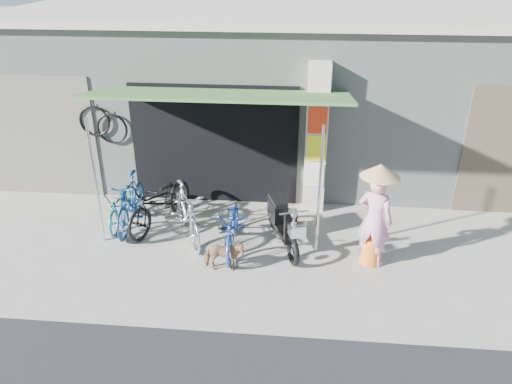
# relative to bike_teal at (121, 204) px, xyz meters

# --- Properties ---
(ground) EXTENTS (80.00, 80.00, 0.00)m
(ground) POSITION_rel_bike_teal_xyz_m (2.88, -1.44, -0.40)
(ground) COLOR #A39C93
(ground) RESTS_ON ground
(bicycle_shop) EXTENTS (12.30, 5.30, 3.66)m
(bicycle_shop) POSITION_rel_bike_teal_xyz_m (2.87, 3.66, 1.43)
(bicycle_shop) COLOR gray
(bicycle_shop) RESTS_ON ground
(shop_pillar) EXTENTS (0.42, 0.44, 3.00)m
(shop_pillar) POSITION_rel_bike_teal_xyz_m (3.73, 1.01, 1.10)
(shop_pillar) COLOR beige
(shop_pillar) RESTS_ON ground
(awning) EXTENTS (4.60, 1.88, 2.72)m
(awning) POSITION_rel_bike_teal_xyz_m (1.97, 0.19, 2.11)
(awning) COLOR #35622C
(awning) RESTS_ON ground
(neighbour_left) EXTENTS (2.60, 0.06, 2.60)m
(neighbour_left) POSITION_rel_bike_teal_xyz_m (-2.12, 1.15, 0.90)
(neighbour_left) COLOR #6B665B
(neighbour_left) RESTS_ON ground
(bike_teal) EXTENTS (0.65, 1.57, 0.80)m
(bike_teal) POSITION_rel_bike_teal_xyz_m (0.00, 0.00, 0.00)
(bike_teal) COLOR #1C7E74
(bike_teal) RESTS_ON ground
(bike_blue) EXTENTS (0.54, 1.74, 1.04)m
(bike_blue) POSITION_rel_bike_teal_xyz_m (0.24, -0.11, 0.12)
(bike_blue) COLOR #1D4A89
(bike_blue) RESTS_ON ground
(bike_black) EXTENTS (1.31, 2.05, 1.02)m
(bike_black) POSITION_rel_bike_teal_xyz_m (0.80, -0.03, 0.11)
(bike_black) COLOR black
(bike_black) RESTS_ON ground
(bike_silver) EXTENTS (1.23, 1.79, 1.06)m
(bike_silver) POSITION_rel_bike_teal_xyz_m (1.41, -0.45, 0.13)
(bike_silver) COLOR #B5B5BA
(bike_silver) RESTS_ON ground
(bike_navy) EXTENTS (0.66, 1.72, 0.89)m
(bike_navy) POSITION_rel_bike_teal_xyz_m (2.30, -0.72, 0.04)
(bike_navy) COLOR #21449B
(bike_navy) RESTS_ON ground
(street_dog) EXTENTS (0.71, 0.35, 0.58)m
(street_dog) POSITION_rel_bike_teal_xyz_m (2.24, -1.44, -0.11)
(street_dog) COLOR tan
(street_dog) RESTS_ON ground
(moped) EXTENTS (0.78, 1.72, 1.01)m
(moped) POSITION_rel_bike_teal_xyz_m (3.16, -0.50, 0.06)
(moped) COLOR black
(moped) RESTS_ON ground
(nun) EXTENTS (0.72, 0.64, 1.83)m
(nun) POSITION_rel_bike_teal_xyz_m (4.70, -0.95, 0.50)
(nun) COLOR pink
(nun) RESTS_ON ground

